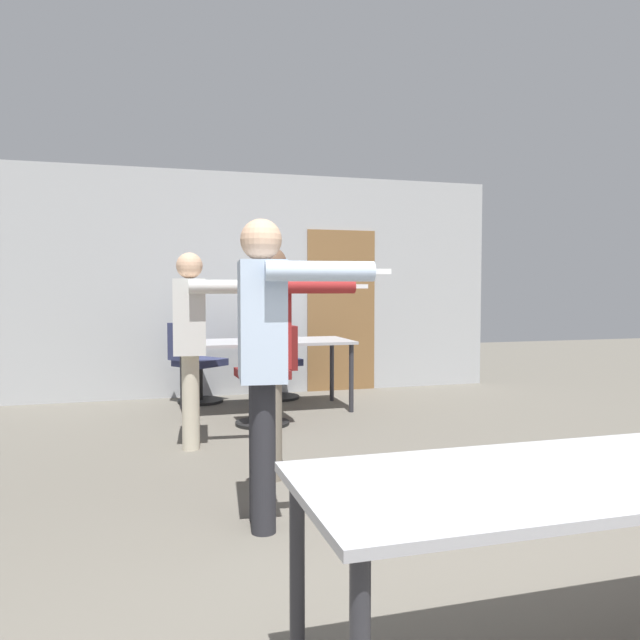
{
  "coord_description": "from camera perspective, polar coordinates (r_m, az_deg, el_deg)",
  "views": [
    {
      "loc": [
        -1.38,
        -1.21,
        1.32
      ],
      "look_at": [
        -0.21,
        2.84,
        1.1
      ],
      "focal_mm": 35.0,
      "sensor_mm": 36.0,
      "label": 1
    }
  ],
  "objects": [
    {
      "name": "back_wall",
      "position": [
        7.77,
        -5.71,
        3.21
      ],
      "size": [
        6.23,
        0.12,
        2.72
      ],
      "color": "#B2B5B7",
      "rests_on": "ground_plane"
    },
    {
      "name": "conference_table_near",
      "position": [
        2.19,
        23.37,
        -14.27
      ],
      "size": [
        1.85,
        0.72,
        0.75
      ],
      "color": "#A8A8AD",
      "rests_on": "ground_plane"
    },
    {
      "name": "conference_table_far",
      "position": [
        6.7,
        -5.01,
        -2.46
      ],
      "size": [
        1.83,
        0.82,
        0.75
      ],
      "color": "#A8A8AD",
      "rests_on": "ground_plane"
    },
    {
      "name": "person_far_watching",
      "position": [
        3.41,
        -5.13,
        -2.07
      ],
      "size": [
        0.76,
        0.7,
        1.69
      ],
      "rotation": [
        0.0,
        0.0,
        -1.68
      ],
      "color": "#28282D",
      "rests_on": "ground_plane"
    },
    {
      "name": "person_right_polo",
      "position": [
        5.24,
        -11.64,
        -1.03
      ],
      "size": [
        0.74,
        0.72,
        1.61
      ],
      "rotation": [
        0.0,
        0.0,
        -1.67
      ],
      "color": "beige",
      "rests_on": "ground_plane"
    },
    {
      "name": "person_left_plaid",
      "position": [
        4.32,
        -4.3,
        -1.69
      ],
      "size": [
        0.72,
        0.62,
        1.6
      ],
      "rotation": [
        0.0,
        0.0,
        -1.65
      ],
      "color": "slate",
      "rests_on": "ground_plane"
    },
    {
      "name": "office_chair_mid_tucked",
      "position": [
        6.05,
        -4.61,
        -5.24
      ],
      "size": [
        0.56,
        0.52,
        0.96
      ],
      "rotation": [
        0.0,
        0.0,
        1.62
      ],
      "color": "black",
      "rests_on": "ground_plane"
    },
    {
      "name": "office_chair_near_pushed",
      "position": [
        7.25,
        -11.34,
        -4.12
      ],
      "size": [
        0.69,
        0.68,
        0.92
      ],
      "rotation": [
        0.0,
        0.0,
        5.39
      ],
      "color": "black",
      "rests_on": "ground_plane"
    },
    {
      "name": "office_chair_far_right",
      "position": [
        7.51,
        -4.17,
        -3.95
      ],
      "size": [
        0.56,
        0.61,
        0.9
      ],
      "rotation": [
        0.0,
        0.0,
        3.37
      ],
      "color": "black",
      "rests_on": "ground_plane"
    }
  ]
}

